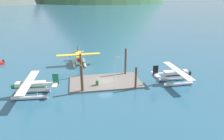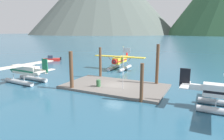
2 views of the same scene
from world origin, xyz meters
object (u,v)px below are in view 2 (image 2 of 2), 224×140
at_px(fuel_drum, 98,83).
at_px(boat_red_open_west, 51,59).
at_px(seaplane_cream_port_aft, 26,72).
at_px(flagpole, 124,63).
at_px(seaplane_yellow_bow_left, 120,62).

bearing_deg(fuel_drum, boat_red_open_west, 145.50).
bearing_deg(seaplane_cream_port_aft, fuel_drum, 9.70).
bearing_deg(boat_red_open_west, seaplane_cream_port_aft, -56.26).
relative_size(flagpole, seaplane_cream_port_aft, 0.52).
xyz_separation_m(seaplane_cream_port_aft, boat_red_open_west, (-12.06, 18.05, -1.09)).
height_order(flagpole, seaplane_cream_port_aft, flagpole).
distance_m(fuel_drum, boat_red_open_west, 28.44).
xyz_separation_m(flagpole, seaplane_yellow_bow_left, (-6.53, 13.33, -2.12)).
bearing_deg(seaplane_cream_port_aft, seaplane_yellow_bow_left, 61.78).
bearing_deg(seaplane_yellow_bow_left, seaplane_cream_port_aft, -118.22).
xyz_separation_m(fuel_drum, boat_red_open_west, (-23.43, 16.11, -0.25)).
relative_size(fuel_drum, boat_red_open_west, 0.21).
bearing_deg(fuel_drum, seaplane_yellow_bow_left, 102.42).
height_order(seaplane_cream_port_aft, boat_red_open_west, seaplane_cream_port_aft).
bearing_deg(boat_red_open_west, seaplane_yellow_bow_left, -6.87).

